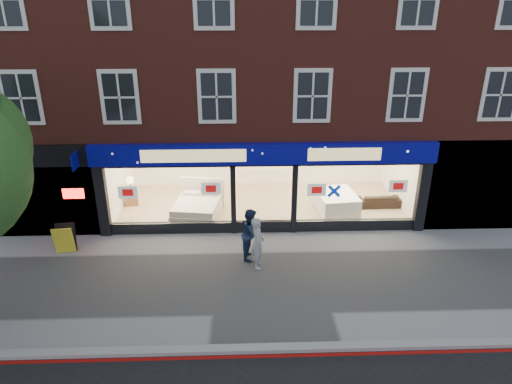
{
  "coord_description": "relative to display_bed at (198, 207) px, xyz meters",
  "views": [
    {
      "loc": [
        -0.76,
        -11.28,
        7.57
      ],
      "look_at": [
        -0.29,
        2.5,
        1.76
      ],
      "focal_mm": 32.0,
      "sensor_mm": 36.0,
      "label": 1
    }
  ],
  "objects": [
    {
      "name": "mattress_stack",
      "position": [
        5.27,
        0.22,
        0.02
      ],
      "size": [
        1.58,
        1.91,
        0.7
      ],
      "rotation": [
        0.0,
        0.0,
        0.11
      ],
      "color": "white",
      "rests_on": "showroom_floor"
    },
    {
      "name": "sofa",
      "position": [
        7.02,
        0.54,
        -0.08
      ],
      "size": [
        1.7,
        0.71,
        0.49
      ],
      "primitive_type": "imported",
      "rotation": [
        0.0,
        0.0,
        3.17
      ],
      "color": "black",
      "rests_on": "showroom_floor"
    },
    {
      "name": "bedside_table",
      "position": [
        -2.68,
        1.05,
        -0.05
      ],
      "size": [
        0.53,
        0.53,
        0.55
      ],
      "primitive_type": "cube",
      "rotation": [
        0.0,
        0.0,
        0.21
      ],
      "color": "brown",
      "rests_on": "showroom_floor"
    },
    {
      "name": "kerb_stone",
      "position": [
        2.42,
        -7.23,
        -0.36
      ],
      "size": [
        60.0,
        0.25,
        0.12
      ],
      "primitive_type": "cube",
      "color": "gray",
      "rests_on": "ground"
    },
    {
      "name": "building",
      "position": [
        2.4,
        2.6,
        6.25
      ],
      "size": [
        19.0,
        8.26,
        10.3
      ],
      "color": "maroon",
      "rests_on": "ground"
    },
    {
      "name": "kerb_line",
      "position": [
        2.42,
        -7.43,
        -0.42
      ],
      "size": [
        60.0,
        0.1,
        0.01
      ],
      "primitive_type": "cube",
      "color": "#8C0A07",
      "rests_on": "ground"
    },
    {
      "name": "showroom_floor",
      "position": [
        2.42,
        0.92,
        -0.37
      ],
      "size": [
        11.0,
        4.5,
        0.1
      ],
      "primitive_type": "cube",
      "color": "tan",
      "rests_on": "ground"
    },
    {
      "name": "pedestrian_grey",
      "position": [
        2.11,
        -3.57,
        0.4
      ],
      "size": [
        0.4,
        0.6,
        1.65
      ],
      "primitive_type": "imported",
      "rotation": [
        0.0,
        0.0,
        1.57
      ],
      "color": "#A0A3A8",
      "rests_on": "ground"
    },
    {
      "name": "pedestrian_blue",
      "position": [
        1.94,
        -3.0,
        0.41
      ],
      "size": [
        0.74,
        0.9,
        1.67
      ],
      "primitive_type": "imported",
      "rotation": [
        0.0,
        0.0,
        1.42
      ],
      "color": "#182945",
      "rests_on": "ground"
    },
    {
      "name": "ground",
      "position": [
        2.42,
        -4.33,
        -0.42
      ],
      "size": [
        120.0,
        120.0,
        0.0
      ],
      "primitive_type": "plane",
      "color": "gray",
      "rests_on": "ground"
    },
    {
      "name": "a_board",
      "position": [
        -4.06,
        -2.48,
        0.06
      ],
      "size": [
        0.67,
        0.48,
        0.96
      ],
      "primitive_type": "cube",
      "rotation": [
        0.0,
        0.0,
        0.13
      ],
      "color": "yellow",
      "rests_on": "ground"
    },
    {
      "name": "display_bed",
      "position": [
        0.0,
        0.0,
        0.0
      ],
      "size": [
        1.95,
        2.26,
        1.15
      ],
      "rotation": [
        0.0,
        0.0,
        -0.15
      ],
      "color": "beige",
      "rests_on": "showroom_floor"
    }
  ]
}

